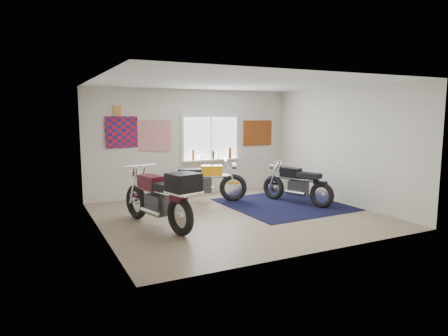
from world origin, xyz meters
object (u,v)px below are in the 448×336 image
navy_rug (283,204)px  maroon_tourer (162,197)px  yellow_triumph (204,183)px  black_chrome_bike (297,185)px

navy_rug → maroon_tourer: bearing=-168.9°
yellow_triumph → maroon_tourer: maroon_tourer is taller
yellow_triumph → black_chrome_bike: size_ratio=1.06×
black_chrome_bike → navy_rug: bearing=65.4°
navy_rug → yellow_triumph: size_ratio=1.33×
black_chrome_bike → maroon_tourer: (-3.45, -0.58, 0.15)m
yellow_triumph → maroon_tourer: 2.35m
navy_rug → yellow_triumph: (-1.52, 1.12, 0.45)m
maroon_tourer → yellow_triumph: bearing=-58.1°
yellow_triumph → maroon_tourer: bearing=-110.6°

